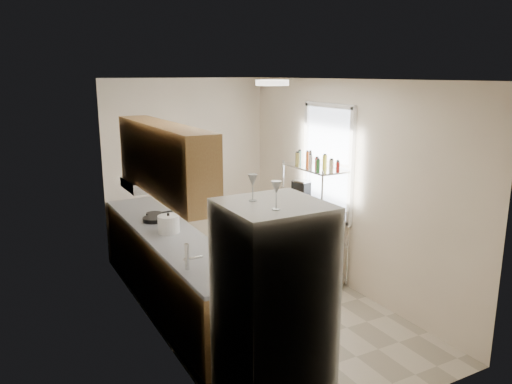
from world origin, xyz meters
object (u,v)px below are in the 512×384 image
frying_pan_large (154,219)px  espresso_machine (301,190)px  rice_cooker (169,224)px  refrigerator (273,315)px  cutting_board (322,208)px

frying_pan_large → espresso_machine: espresso_machine is taller
frying_pan_large → espresso_machine: (1.93, -0.32, 0.22)m
rice_cooker → frying_pan_large: size_ratio=0.86×
refrigerator → rice_cooker: size_ratio=7.15×
refrigerator → espresso_machine: refrigerator is taller
refrigerator → rice_cooker: refrigerator is taller
rice_cooker → frying_pan_large: (-0.01, 0.52, -0.07)m
rice_cooker → espresso_machine: size_ratio=0.94×
refrigerator → cutting_board: refrigerator is taller
cutting_board → rice_cooker: bearing=169.5°
espresso_machine → refrigerator: bearing=-142.7°
refrigerator → espresso_machine: 3.09m
cutting_board → refrigerator: bearing=-134.1°
frying_pan_large → rice_cooker: bearing=-98.7°
frying_pan_large → refrigerator: bearing=-98.4°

